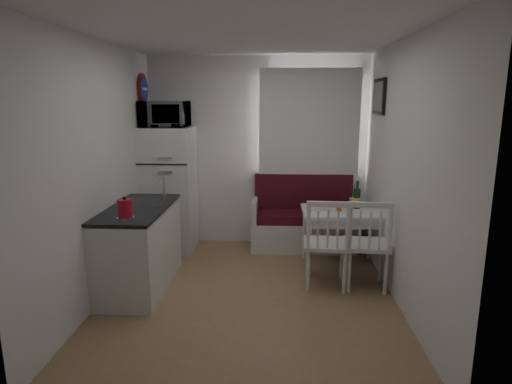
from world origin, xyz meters
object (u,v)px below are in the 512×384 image
bench (303,224)px  dining_table (342,217)px  wine_bottle (357,195)px  chair_right (369,235)px  fridge (169,189)px  microwave (165,114)px  kitchen_counter (140,247)px  kettle (125,209)px  chair_left (328,235)px

bench → dining_table: bench is taller
dining_table → wine_bottle: (0.18, 0.10, 0.25)m
chair_right → fridge: size_ratio=0.32×
microwave → kitchen_counter: bearing=-90.9°
wine_bottle → dining_table: bearing=-151.3°
kitchen_counter → chair_right: kitchen_counter is taller
kitchen_counter → wine_bottle: (2.45, 0.80, 0.43)m
chair_right → dining_table: bearing=109.4°
bench → kitchen_counter: bearing=-143.6°
dining_table → microwave: size_ratio=1.62×
dining_table → chair_right: 0.70m
chair_right → fridge: fridge is taller
dining_table → kettle: kettle is taller
kitchen_counter → dining_table: size_ratio=1.36×
dining_table → microwave: bearing=165.9°
kitchen_counter → wine_bottle: 2.61m
dining_table → kettle: bearing=-153.4°
microwave → kettle: microwave is taller
chair_right → kettle: kettle is taller
kitchen_counter → chair_left: kitchen_counter is taller
chair_right → microwave: bearing=158.5°
kitchen_counter → fridge: bearing=89.1°
fridge → microwave: bearing=-90.0°
bench → wine_bottle: wine_bottle is taller
kitchen_counter → microwave: size_ratio=2.19×
chair_right → bench: bearing=118.7°
bench → microwave: microwave is taller
kitchen_counter → fridge: size_ratio=0.79×
dining_table → chair_left: 0.72m
bench → fridge: size_ratio=0.85×
microwave → bench: bearing=5.1°
kitchen_counter → chair_right: 2.45m
bench → microwave: size_ratio=2.35×
chair_right → fridge: (-2.43, 1.22, 0.22)m
dining_table → wine_bottle: wine_bottle is taller
bench → wine_bottle: bearing=-42.5°
dining_table → chair_left: chair_left is taller
chair_left → chair_right: chair_left is taller
chair_left → wine_bottle: bearing=63.8°
microwave → wine_bottle: 2.64m
bench → fridge: (-1.82, -0.11, 0.50)m
kettle → microwave: bearing=91.0°
chair_right → kettle: 2.49m
bench → chair_right: 1.49m
kettle → wine_bottle: kettle is taller
kitchen_counter → chair_left: 2.02m
dining_table → chair_right: chair_right is taller
bench → dining_table: 0.84m
chair_left → kettle: bearing=-162.1°
chair_left → fridge: (-2.00, 1.22, 0.21)m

